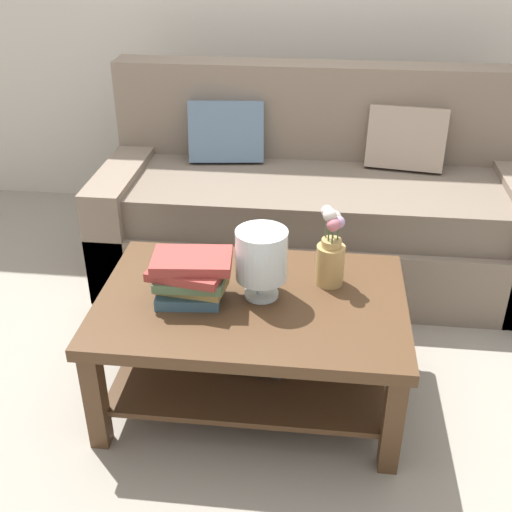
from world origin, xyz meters
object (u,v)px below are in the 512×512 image
glass_hurricane_vase (261,256)px  flower_pitcher (331,253)px  coffee_table (252,327)px  book_stack_main (190,277)px  couch (316,207)px

glass_hurricane_vase → flower_pitcher: bearing=25.3°
coffee_table → flower_pitcher: bearing=25.9°
coffee_table → book_stack_main: bearing=-171.3°
couch → glass_hurricane_vase: 1.12m
couch → flower_pitcher: couch is taller
couch → coffee_table: size_ratio=1.90×
glass_hurricane_vase → flower_pitcher: flower_pitcher is taller
flower_pitcher → coffee_table: bearing=-154.1°
coffee_table → couch: bearing=78.6°
book_stack_main → couch: bearing=68.3°
book_stack_main → glass_hurricane_vase: (0.26, 0.06, 0.07)m
couch → flower_pitcher: bearing=-85.6°
couch → glass_hurricane_vase: couch is taller
glass_hurricane_vase → flower_pitcher: 0.29m
coffee_table → flower_pitcher: (0.29, 0.14, 0.27)m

